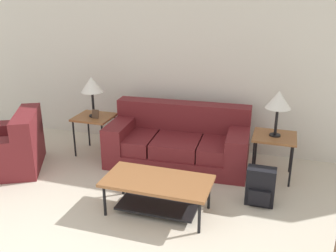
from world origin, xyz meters
TOP-DOWN VIEW (x-y plane):
  - wall_back at (0.00, 4.04)m, footprint 8.02×0.06m
  - couch at (-0.01, 3.37)m, footprint 2.00×1.02m
  - armchair at (-2.20, 2.46)m, footprint 1.26×1.26m
  - coffee_table at (0.13, 2.06)m, footprint 1.18×0.60m
  - side_table_left at (-1.30, 3.32)m, footprint 0.55×0.51m
  - side_table_right at (1.29, 3.32)m, footprint 0.55×0.51m
  - table_lamp_left at (-1.30, 3.32)m, footprint 0.32×0.32m
  - table_lamp_right at (1.29, 3.32)m, footprint 0.32×0.32m
  - backpack at (1.20, 2.58)m, footprint 0.33×0.26m
  - picture_frame at (-1.23, 3.24)m, footprint 0.10×0.04m

SIDE VIEW (x-z plane):
  - backpack at x=1.20m, z-range -0.01..0.45m
  - armchair at x=-2.20m, z-range -0.12..0.68m
  - couch at x=-0.01m, z-range -0.11..0.71m
  - coffee_table at x=0.13m, z-range 0.10..0.50m
  - side_table_left at x=-1.30m, z-range 0.23..0.82m
  - side_table_right at x=1.29m, z-range 0.23..0.82m
  - picture_frame at x=-1.23m, z-range 0.59..0.72m
  - table_lamp_left at x=-1.30m, z-range 0.76..1.35m
  - table_lamp_right at x=1.29m, z-range 0.76..1.35m
  - wall_back at x=0.00m, z-range 0.00..2.60m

